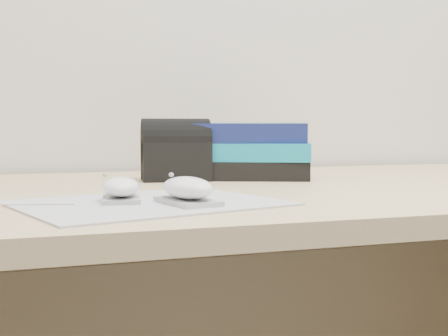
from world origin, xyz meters
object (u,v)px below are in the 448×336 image
object	(u,v)px
mouse_rear	(121,189)
pouch	(176,151)
book_stack	(251,151)
mouse_front	(188,190)
desk	(251,306)

from	to	relation	value
mouse_rear	pouch	bearing A→B (deg)	63.48
mouse_rear	book_stack	xyz separation A→B (m)	(0.31, 0.32, 0.03)
mouse_front	mouse_rear	bearing A→B (deg)	142.97
mouse_rear	mouse_front	bearing A→B (deg)	-37.03
mouse_front	desk	bearing A→B (deg)	54.94
desk	book_stack	bearing A→B (deg)	69.39
book_stack	pouch	distance (m)	0.16
desk	mouse_rear	xyz separation A→B (m)	(-0.28, -0.23, 0.25)
mouse_rear	mouse_front	world-z (taller)	mouse_front
desk	pouch	bearing A→B (deg)	146.90
mouse_front	book_stack	world-z (taller)	book_stack
desk	mouse_rear	size ratio (longest dim) A/B	16.13
desk	book_stack	world-z (taller)	book_stack
desk	pouch	distance (m)	0.33
desk	pouch	size ratio (longest dim) A/B	11.57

